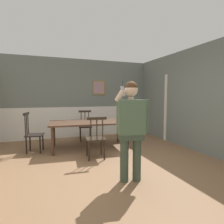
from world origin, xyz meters
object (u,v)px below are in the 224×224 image
Objects in this scene: chair_by_doorway at (85,126)px; chair_at_table_head at (33,134)px; dining_table at (89,124)px; chair_near_window at (96,138)px; person_figure at (131,124)px.

chair_by_doorway is 0.95× the size of chair_at_table_head.
chair_at_table_head is (-1.43, 0.12, -0.19)m from dining_table.
chair_near_window is 1.40m from person_figure.
dining_table is 2.24m from person_figure.
dining_table is 2.16× the size of chair_at_table_head.
chair_by_doorway is 3.17m from person_figure.
chair_by_doorway is at bearing 85.04° from dining_table.
chair_at_table_head is (-1.51, -0.79, 0.00)m from chair_by_doorway.
dining_table is 0.94m from chair_by_doorway.
chair_by_doorway is 1.71m from chair_at_table_head.
chair_at_table_head is at bearing -46.30° from person_figure.
chair_near_window is at bearing 63.99° from chair_at_table_head.
chair_at_table_head reaches higher than chair_near_window.
chair_at_table_head is 0.61× the size of person_figure.
chair_at_table_head is 2.88m from person_figure.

